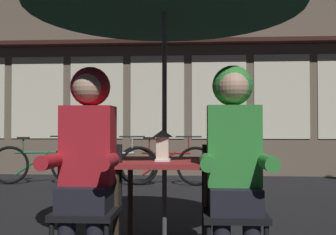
% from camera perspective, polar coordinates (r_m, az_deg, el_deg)
% --- Properties ---
extents(cafe_table, '(0.72, 0.72, 0.74)m').
position_cam_1_polar(cafe_table, '(3.04, -0.51, -8.02)').
color(cafe_table, maroon).
rests_on(cafe_table, ground_plane).
extents(lantern, '(0.11, 0.11, 0.23)m').
position_cam_1_polar(lantern, '(2.92, -0.76, -3.91)').
color(lantern, white).
rests_on(lantern, cafe_table).
extents(chair_left, '(0.40, 0.40, 0.87)m').
position_cam_1_polar(chair_left, '(2.78, -11.21, -11.73)').
color(chair_left, black).
rests_on(chair_left, ground_plane).
extents(chair_right, '(0.40, 0.40, 0.87)m').
position_cam_1_polar(chair_right, '(2.70, 9.33, -12.03)').
color(chair_right, black).
rests_on(chair_right, ground_plane).
extents(person_left_hooded, '(0.45, 0.56, 1.40)m').
position_cam_1_polar(person_left_hooded, '(2.68, -11.49, -4.42)').
color(person_left_hooded, black).
rests_on(person_left_hooded, ground_plane).
extents(person_right_hooded, '(0.45, 0.56, 1.40)m').
position_cam_1_polar(person_right_hooded, '(2.60, 9.43, -4.52)').
color(person_right_hooded, black).
rests_on(person_right_hooded, ground_plane).
extents(shopfront_building, '(10.00, 0.93, 6.20)m').
position_cam_1_polar(shopfront_building, '(8.70, -1.36, 12.60)').
color(shopfront_building, '#6B5B4C').
rests_on(shopfront_building, ground_plane).
extents(bicycle_nearest, '(1.66, 0.34, 0.84)m').
position_cam_1_polar(bicycle_nearest, '(7.33, -17.90, -6.33)').
color(bicycle_nearest, black).
rests_on(bicycle_nearest, ground_plane).
extents(bicycle_second, '(1.67, 0.27, 0.84)m').
position_cam_1_polar(bicycle_second, '(6.85, -8.47, -6.73)').
color(bicycle_second, black).
rests_on(bicycle_second, ground_plane).
extents(bicycle_third, '(1.68, 0.14, 0.84)m').
position_cam_1_polar(bicycle_third, '(6.81, -0.34, -6.78)').
color(bicycle_third, black).
rests_on(bicycle_third, ground_plane).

